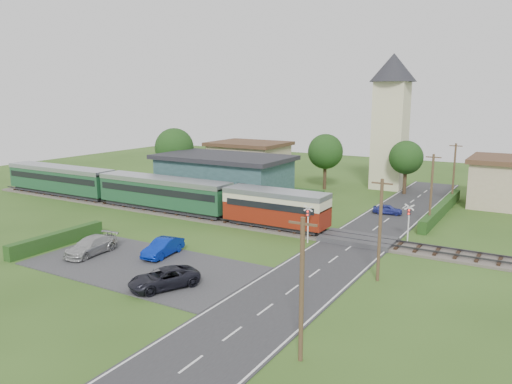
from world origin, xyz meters
The scene contains 32 objects.
ground centered at (0.00, 0.00, 0.00)m, with size 120.00×120.00×0.00m, color #2D4C19.
railway_track centered at (0.00, 2.00, 0.11)m, with size 76.00×3.20×0.49m.
road centered at (10.00, 0.00, 0.03)m, with size 6.00×70.00×0.05m, color #28282B.
car_park centered at (-1.50, -12.00, 0.04)m, with size 17.00×9.00×0.08m, color #333335.
crossing_deck centered at (10.00, 2.00, 0.23)m, with size 6.20×3.40×0.45m, color #333335.
platform centered at (-10.00, 5.20, 0.23)m, with size 30.00×3.00×0.45m, color gray.
equipment_hut centered at (-18.00, 5.20, 1.75)m, with size 2.30×2.30×2.55m.
station_building centered at (-10.00, 10.99, 2.69)m, with size 16.00×9.00×5.30m.
train centered at (-14.78, 2.00, 2.18)m, with size 43.20×2.90×3.40m.
church_tower centered at (5.00, 28.00, 10.23)m, with size 6.00×6.00×17.60m.
house_west centered at (-15.00, 25.00, 2.79)m, with size 10.80×8.80×5.50m.
house_east centered at (20.00, 24.00, 2.80)m, with size 8.80×8.80×5.50m.
hedge_carpark centered at (-11.00, -12.00, 0.60)m, with size 0.80×9.00×1.20m, color #193814.
hedge_roadside centered at (14.20, 16.00, 0.60)m, with size 0.80×18.00×1.20m, color #193814.
hedge_station centered at (-10.00, 15.50, 0.65)m, with size 22.00×0.80×1.30m, color #193814.
tree_a centered at (-20.00, 14.00, 5.38)m, with size 5.20×5.20×8.00m.
tree_b centered at (-2.00, 23.00, 5.02)m, with size 4.60×4.60×7.34m.
tree_c centered at (8.00, 25.00, 4.65)m, with size 4.20×4.20×6.78m.
utility_pole_a centered at (14.20, -18.00, 3.63)m, with size 1.40×0.22×7.00m.
utility_pole_b centered at (14.20, -6.00, 3.63)m, with size 1.40×0.22×7.00m.
utility_pole_c centered at (14.20, 10.00, 3.63)m, with size 1.40×0.22×7.00m.
utility_pole_d centered at (14.20, 22.00, 3.63)m, with size 1.40×0.22×7.00m.
crossing_signal_near centered at (6.40, -0.41, 2.14)m, with size 0.84×0.28×3.28m.
crossing_signal_far centered at (13.60, 4.39, 2.14)m, with size 0.84×0.28×3.28m.
streetlamp_west centered at (-22.00, 20.00, 3.04)m, with size 0.30×0.30×5.15m.
streetlamp_east centered at (16.00, 27.00, 3.04)m, with size 0.30×0.30×5.15m.
car_on_road centered at (9.32, 13.15, 0.56)m, with size 1.21×3.02×1.03m, color navy.
car_park_blue centered at (-1.71, -9.50, 0.75)m, with size 1.41×4.06×1.34m, color #051F93.
car_park_silver centered at (-6.83, -12.10, 0.76)m, with size 1.90×4.68×1.36m, color #A6A6A6.
car_park_dark centered at (2.72, -14.50, 0.72)m, with size 2.12×4.59×1.27m, color black.
pedestrian_near centered at (-4.57, 4.47, 1.40)m, with size 0.70×0.46×1.91m, color gray.
pedestrian_far centered at (-16.25, 5.59, 1.39)m, with size 0.92×0.71×1.89m, color gray.
Camera 1 is at (23.46, -37.72, 12.41)m, focal length 35.00 mm.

